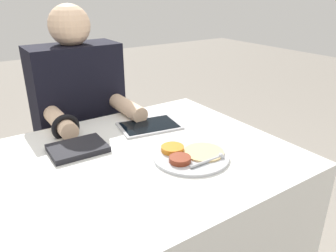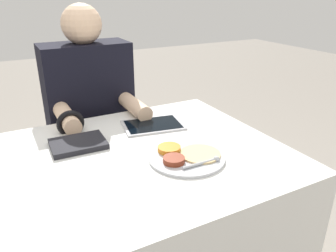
# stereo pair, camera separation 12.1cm
# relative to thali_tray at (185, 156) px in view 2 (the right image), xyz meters

# --- Properties ---
(dining_table) EXTENTS (1.05, 0.83, 0.76)m
(dining_table) POSITION_rel_thali_tray_xyz_m (-0.14, 0.11, -0.39)
(dining_table) COLOR silver
(dining_table) RESTS_ON ground_plane
(thali_tray) EXTENTS (0.26, 0.26, 0.03)m
(thali_tray) POSITION_rel_thali_tray_xyz_m (0.00, 0.00, 0.00)
(thali_tray) COLOR #B7BABF
(thali_tray) RESTS_ON dining_table
(red_notebook) EXTENTS (0.20, 0.15, 0.02)m
(red_notebook) POSITION_rel_thali_tray_xyz_m (-0.30, 0.26, -0.00)
(red_notebook) COLOR silver
(red_notebook) RESTS_ON dining_table
(tablet_device) EXTENTS (0.27, 0.21, 0.01)m
(tablet_device) POSITION_rel_thali_tray_xyz_m (0.02, 0.31, -0.00)
(tablet_device) COLOR #B7B7BC
(tablet_device) RESTS_ON dining_table
(person_diner) EXTENTS (0.41, 0.45, 1.24)m
(person_diner) POSITION_rel_thali_tray_xyz_m (-0.14, 0.69, -0.19)
(person_diner) COLOR black
(person_diner) RESTS_ON ground_plane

